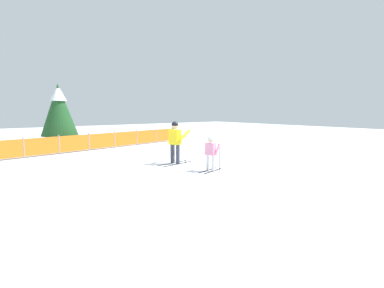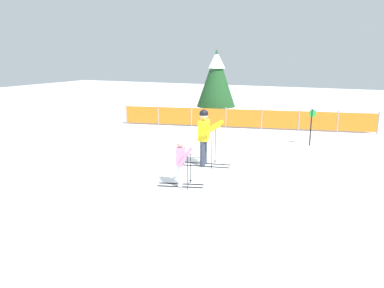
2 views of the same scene
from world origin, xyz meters
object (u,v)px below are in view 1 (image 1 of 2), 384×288
(skier_adult, at_px, (175,138))
(safety_fence, at_px, (102,141))
(trail_marker, at_px, (173,133))
(conifer_far, at_px, (59,109))
(skier_child, at_px, (211,151))

(skier_adult, distance_m, safety_fence, 6.20)
(skier_adult, xyz_separation_m, trail_marker, (2.57, 4.00, -0.18))
(conifer_far, bearing_deg, skier_child, -74.11)
(safety_fence, relative_size, trail_marker, 8.19)
(safety_fence, bearing_deg, trail_marker, -33.63)
(skier_adult, bearing_deg, safety_fence, 84.17)
(skier_adult, distance_m, trail_marker, 4.75)
(skier_child, distance_m, trail_marker, 6.41)
(safety_fence, bearing_deg, skier_child, -84.19)
(skier_child, height_order, conifer_far, conifer_far)
(skier_adult, xyz_separation_m, conifer_far, (-2.50, 7.45, 1.18))
(safety_fence, bearing_deg, skier_adult, -83.95)
(conifer_far, relative_size, trail_marker, 2.62)
(skier_adult, xyz_separation_m, skier_child, (0.17, -1.94, -0.30))
(skier_adult, height_order, conifer_far, conifer_far)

